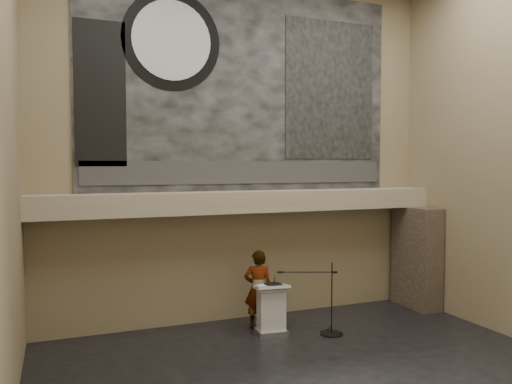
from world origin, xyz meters
name	(u,v)px	position (x,y,z in m)	size (l,w,h in m)	color
floor	(323,380)	(0.00, 0.00, 0.00)	(10.00, 10.00, 0.00)	black
wall_back	(244,148)	(0.00, 4.00, 4.25)	(10.00, 0.02, 8.50)	#897757
wall_left	(3,134)	(-5.00, 0.00, 4.25)	(0.02, 8.00, 8.50)	#897757
soffit	(250,202)	(0.00, 3.60, 2.95)	(10.00, 0.80, 0.50)	tan
sprinkler_left	(186,216)	(-1.60, 3.55, 2.67)	(0.04, 0.04, 0.06)	#B2893D
sprinkler_right	(320,211)	(1.90, 3.55, 2.67)	(0.04, 0.04, 0.06)	#B2893D
banner	(244,89)	(0.00, 3.97, 5.70)	(8.00, 0.05, 5.00)	black
banner_text_strip	(245,172)	(0.00, 3.93, 3.65)	(7.76, 0.02, 0.55)	#2E2E2E
banner_clock_rim	(172,40)	(-1.80, 3.93, 6.70)	(2.30, 2.30, 0.02)	black
banner_clock_face	(172,40)	(-1.80, 3.91, 6.70)	(1.84, 1.84, 0.02)	silver
banner_building_print	(330,90)	(2.40, 3.93, 5.80)	(2.60, 0.02, 3.60)	black
banner_brick_print	(100,94)	(-3.40, 3.93, 5.40)	(1.10, 0.02, 3.20)	black
stone_pier	(416,257)	(4.65, 3.15, 1.35)	(0.60, 1.40, 2.70)	#3D3125
lectern	(271,309)	(0.16, 2.67, 0.55)	(0.80, 0.61, 1.14)	silver
binder	(273,284)	(0.21, 2.66, 1.12)	(0.33, 0.26, 0.04)	black
papers	(264,286)	(-0.02, 2.68, 1.10)	(0.23, 0.31, 0.01)	white
speaker_person	(258,289)	(0.02, 3.10, 0.92)	(0.67, 0.44, 1.84)	silver
mic_stand	(330,324)	(1.35, 2.09, 0.24)	(1.41, 0.72, 1.63)	black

